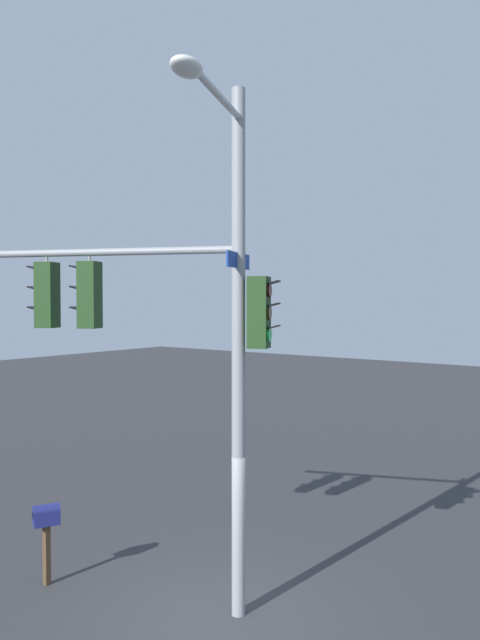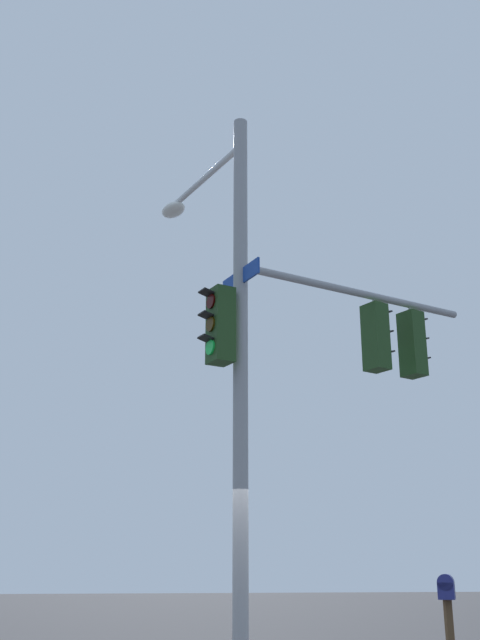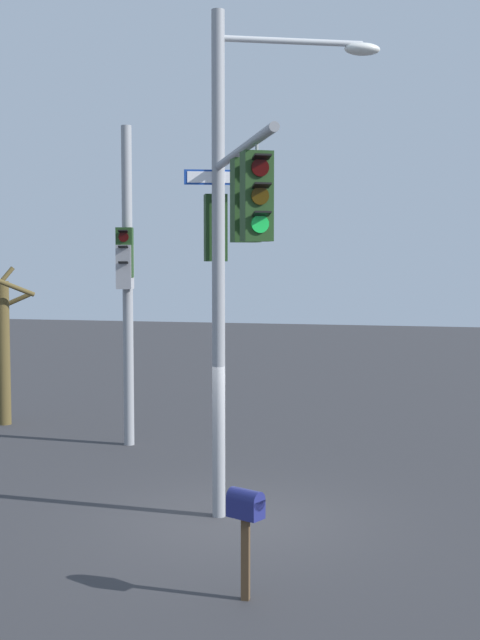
# 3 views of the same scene
# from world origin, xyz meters

# --- Properties ---
(ground_plane) EXTENTS (80.00, 80.00, 0.00)m
(ground_plane) POSITION_xyz_m (0.00, 0.00, 0.00)
(ground_plane) COLOR #323235
(main_signal_pole_assembly) EXTENTS (5.26, 3.07, 8.19)m
(main_signal_pole_assembly) POSITION_xyz_m (-0.67, -0.24, 4.86)
(main_signal_pole_assembly) COLOR gray
(main_signal_pole_assembly) RESTS_ON ground
(secondary_pole_assembly) EXTENTS (0.78, 0.42, 7.18)m
(secondary_pole_assembly) POSITION_xyz_m (4.81, 3.54, 3.84)
(secondary_pole_assembly) COLOR gray
(secondary_pole_assembly) RESTS_ON ground
(mailbox) EXTENTS (0.41, 0.50, 1.41)m
(mailbox) POSITION_xyz_m (-3.14, -0.92, 1.11)
(mailbox) COLOR #4C3823
(mailbox) RESTS_ON ground
(bare_tree_behind_pole) EXTENTS (1.80, 1.90, 4.09)m
(bare_tree_behind_pole) POSITION_xyz_m (6.50, 7.56, 2.14)
(bare_tree_behind_pole) COLOR brown
(bare_tree_behind_pole) RESTS_ON ground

